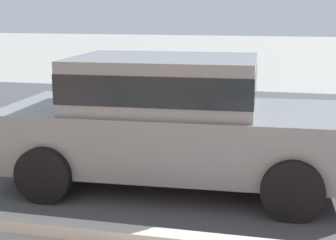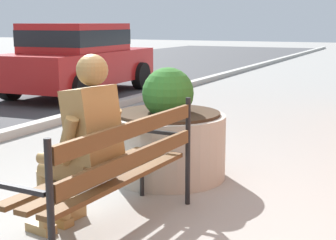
% 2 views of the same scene
% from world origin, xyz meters
% --- Properties ---
extents(park_bench, '(1.82, 0.62, 0.95)m').
position_xyz_m(park_bench, '(0.21, -0.20, 0.54)').
color(park_bench, brown).
rests_on(park_bench, ground).
extents(bronze_statue_seated, '(0.72, 0.79, 1.37)m').
position_xyz_m(bronze_statue_seated, '(0.08, 0.01, 0.67)').
color(bronze_statue_seated, olive).
rests_on(bronze_statue_seated, ground).
extents(concrete_planter, '(1.18, 1.18, 1.14)m').
position_xyz_m(concrete_planter, '(1.74, 0.10, 0.41)').
color(concrete_planter, '#A8A399').
rests_on(concrete_planter, ground).
extents(parked_car_red, '(4.18, 2.08, 1.56)m').
position_xyz_m(parked_car_red, '(6.45, 4.54, 0.84)').
color(parked_car_red, '#B21E1E').
rests_on(parked_car_red, ground).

